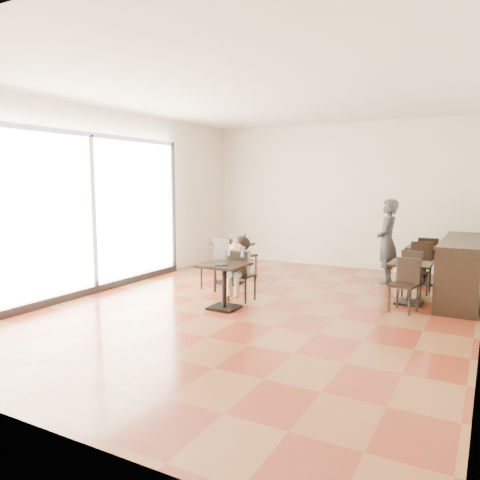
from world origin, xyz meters
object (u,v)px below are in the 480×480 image
Objects in this scene: cafe_table_mid at (410,283)px; child_chair at (241,275)px; adult_patron at (387,241)px; cafe_table_left at (230,263)px; chair_left_b at (215,264)px; chair_back_a at (428,258)px; cafe_table_back at (425,265)px; child_table at (224,286)px; chair_left_a at (244,255)px; chair_mid_a at (415,273)px; chair_back_b at (421,266)px; chair_mid_b at (404,286)px; child at (241,269)px.

child_chair is at bearing -155.30° from cafe_table_mid.
cafe_table_left is at bearing -65.50° from adult_patron.
chair_back_a is (3.25, 2.75, -0.03)m from chair_left_b.
cafe_table_back is (0.65, 0.30, -0.45)m from adult_patron.
child_table is 2.32m from chair_left_a.
chair_mid_a is 0.61m from chair_back_b.
chair_back_a is at bearing 85.37° from chair_back_b.
cafe_table_left is at bearing -179.21° from cafe_table_mid.
child_table is 1.05× the size of cafe_table_mid.
cafe_table_left is 3.28m from chair_mid_b.
chair_mid_a is 3.44m from chair_left_b.
cafe_table_back is 3.47m from chair_left_a.
chair_back_b is at bearing 42.96° from chair_left_b.
child is at bearing 90.00° from child_table.
chair_left_a is (-0.82, 2.17, 0.11)m from child_table.
child_chair is 1.26× the size of cafe_table_mid.
chair_mid_a is at bearing 102.02° from chair_mid_b.
cafe_table_left is 3.69m from cafe_table_back.
chair_back_a is (3.25, 2.20, 0.04)m from cafe_table_left.
cafe_table_left is 0.90× the size of chair_back_a.
chair_mid_b is at bearing 102.02° from chair_mid_a.
cafe_table_left is (-0.82, 1.07, -0.15)m from child.
chair_mid_b is 0.87× the size of chair_left_a.
chair_mid_a is (2.42, 1.66, -0.02)m from child_chair.
adult_patron reaches higher than child.
chair_left_b is at bearing -32.27° from child_chair.
chair_back_a is 1.00m from chair_back_b.
child_chair is at bearing 90.00° from child_table.
child is 0.66× the size of adult_patron.
chair_back_b is (0.01, 0.60, 0.02)m from chair_mid_a.
chair_back_a is (3.25, 1.65, -0.03)m from chair_left_a.
child_table is 1.35m from chair_left_b.
child_chair is 0.52× the size of adult_patron.
child_table is 3.58m from adult_patron.
cafe_table_back is at bearing 101.80° from chair_mid_b.
chair_back_a and chair_back_b have the same top height.
chair_mid_b is at bearing 15.46° from chair_left_b.
chair_mid_a is 0.95× the size of chair_back_a.
child_table is 0.99× the size of cafe_table_back.
chair_back_a is at bearing 53.39° from child.
child reaches higher than cafe_table_left.
adult_patron is 1.76× the size of chair_left_b.
adult_patron is 1.90× the size of chair_back_a.
chair_back_b is at bearing 89.56° from cafe_table_mid.
adult_patron reaches higher than cafe_table_back.
child_chair reaches higher than cafe_table_back.
chair_left_b reaches higher than cafe_table_left.
child_chair is 3.32m from chair_back_b.
chair_mid_a reaches higher than child_table.
chair_back_b reaches higher than child_chair.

